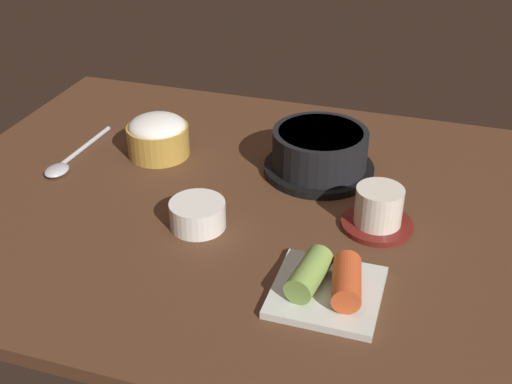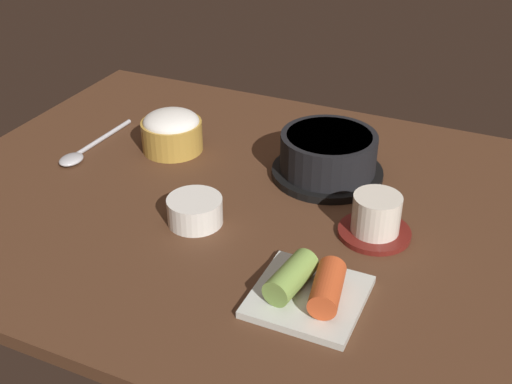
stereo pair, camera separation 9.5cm
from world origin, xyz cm
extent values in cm
cube|color=#4C2D1C|center=(0.00, 0.00, 1.00)|extent=(100.00, 76.00, 2.00)
cylinder|color=black|center=(8.36, 11.86, 2.61)|extent=(17.99, 17.99, 1.22)
cylinder|color=black|center=(8.36, 11.86, 6.30)|extent=(15.35, 15.35, 6.15)
cylinder|color=#D15619|center=(8.36, 11.86, 9.07)|extent=(13.51, 13.51, 0.60)
cylinder|color=#B78C38|center=(-19.14, 9.58, 4.63)|extent=(10.47, 10.47, 5.26)
ellipsoid|color=white|center=(-19.14, 9.58, 7.26)|extent=(9.63, 9.63, 3.66)
cylinder|color=maroon|center=(19.84, -1.18, 2.40)|extent=(10.24, 10.24, 0.80)
cylinder|color=silver|center=(19.84, -1.18, 5.55)|extent=(6.74, 6.74, 5.50)
cylinder|color=#C6D18C|center=(19.84, -1.18, 8.00)|extent=(5.73, 5.73, 0.40)
cylinder|color=white|center=(-4.56, -8.73, 3.96)|extent=(8.00, 8.00, 3.91)
cylinder|color=#B73323|center=(-4.56, -8.73, 5.61)|extent=(6.56, 6.56, 0.50)
cube|color=silver|center=(16.25, -17.99, 2.50)|extent=(13.23, 13.23, 1.00)
cylinder|color=#7A9E47|center=(13.93, -17.99, 4.77)|extent=(4.58, 8.34, 3.54)
cylinder|color=#C64C23|center=(18.56, -17.99, 4.77)|extent=(4.83, 8.42, 3.54)
cylinder|color=#B7B7BC|center=(-32.45, 6.76, 2.40)|extent=(1.58, 17.20, 0.80)
ellipsoid|color=#B7B7BC|center=(-32.06, -1.82, 2.72)|extent=(3.60, 4.68, 1.26)
camera|label=1|loc=(26.71, -79.60, 54.63)|focal=45.63mm
camera|label=2|loc=(35.61, -76.19, 54.63)|focal=45.63mm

